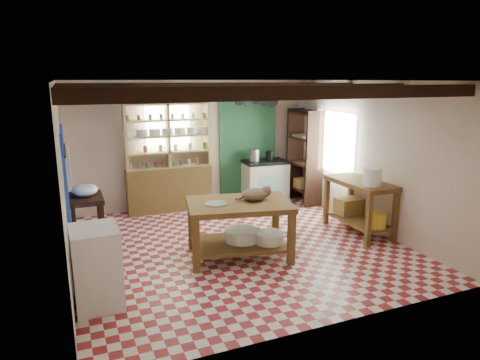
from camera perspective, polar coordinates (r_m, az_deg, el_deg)
name	(u,v)px	position (r m, az deg, el deg)	size (l,w,h in m)	color
floor	(237,246)	(6.99, -0.36, -8.80)	(5.00, 5.00, 0.02)	maroon
ceiling	(237,80)	(6.47, -0.39, 13.13)	(5.00, 5.00, 0.02)	#4D4D52
wall_back	(192,144)	(8.94, -6.43, 4.75)	(5.00, 0.04, 2.60)	beige
wall_front	(329,212)	(4.46, 11.81, -4.25)	(5.00, 0.04, 2.60)	beige
wall_left	(63,181)	(6.14, -22.53, -0.15)	(0.04, 5.00, 2.60)	beige
wall_right	(368,156)	(7.88, 16.76, 3.10)	(0.04, 5.00, 2.60)	beige
ceiling_beams	(237,89)	(6.47, -0.39, 12.06)	(5.00, 3.80, 0.15)	black
blue_wall_patch	(66,181)	(7.07, -22.20, -0.12)	(0.04, 1.40, 1.60)	#183EB4
green_wall_patch	(248,143)	(9.33, 1.05, 4.89)	(1.30, 0.04, 2.30)	#20512F
window_back	(168,126)	(8.74, -9.63, 7.10)	(0.90, 0.02, 0.80)	silver
window_right	(335,143)	(8.64, 12.54, 4.89)	(0.02, 1.30, 1.20)	silver
utensil_rail	(66,161)	(4.87, -22.22, 2.34)	(0.06, 0.90, 0.28)	black
pot_rack	(256,101)	(8.86, 2.17, 10.47)	(0.86, 0.12, 0.36)	black
shelving_unit	(168,157)	(8.65, -9.54, 3.02)	(1.70, 0.34, 2.20)	tan
tall_rack	(304,157)	(9.25, 8.58, 3.10)	(0.40, 0.86, 2.00)	black
work_table	(239,229)	(6.44, -0.12, -6.61)	(1.50, 1.00, 0.85)	brown
stove	(265,181)	(9.31, 3.33, -0.13)	(0.93, 0.63, 0.91)	beige
prep_table	(87,219)	(7.47, -19.67, -4.89)	(0.52, 0.76, 0.77)	black
white_cabinet	(96,267)	(5.39, -18.63, -10.91)	(0.53, 0.64, 0.96)	white
right_counter	(359,207)	(7.69, 15.57, -3.45)	(0.65, 1.30, 0.93)	brown
cat	(255,194)	(6.38, 2.00, -1.93)	(0.41, 0.31, 0.18)	#7E6349
steel_tray	(216,204)	(6.21, -3.22, -3.17)	(0.32, 0.32, 0.02)	#B5B7BE
basin_large	(242,235)	(6.54, 0.23, -7.35)	(0.51, 0.51, 0.18)	white
basin_small	(270,237)	(6.49, 3.99, -7.66)	(0.44, 0.44, 0.15)	white
kettle_left	(254,155)	(9.10, 1.92, 3.31)	(0.22, 0.22, 0.25)	#B5B7BE
kettle_right	(269,156)	(9.24, 3.95, 3.26)	(0.16, 0.16, 0.20)	black
enamel_bowl	(85,190)	(7.34, -19.97, -1.27)	(0.41, 0.41, 0.20)	white
white_bucket	(373,177)	(7.25, 17.25, 0.41)	(0.29, 0.29, 0.29)	white
wicker_basket	(348,206)	(7.94, 14.21, -3.39)	(0.42, 0.34, 0.29)	olive
yellow_tub	(376,220)	(7.39, 17.67, -5.09)	(0.33, 0.33, 0.24)	gold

